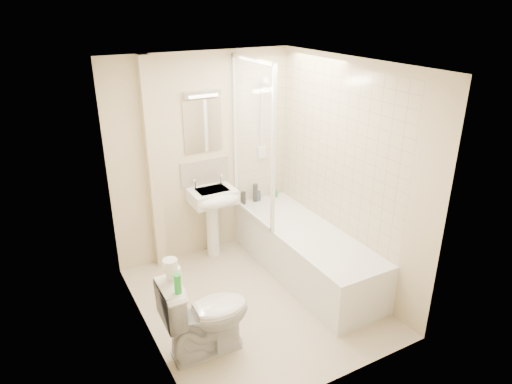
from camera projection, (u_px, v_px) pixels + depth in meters
floor at (256, 301)px, 4.75m from camera, size 2.50×2.50×0.00m
wall_back at (204, 158)px, 5.29m from camera, size 2.20×0.02×2.40m
wall_left at (140, 221)px, 3.79m from camera, size 0.02×2.50×2.40m
wall_right at (348, 175)px, 4.77m from camera, size 0.02×2.50×2.40m
ceiling at (255, 64)px, 3.81m from camera, size 2.20×2.50×0.02m
tile_back at (261, 131)px, 5.52m from camera, size 0.70×0.01×1.75m
tile_right at (336, 150)px, 4.84m from camera, size 0.01×2.10×1.75m
pipe_boxing at (153, 168)px, 4.96m from camera, size 0.12×0.12×2.40m
splashback at (205, 172)px, 5.35m from camera, size 0.60×0.02×0.30m
mirror at (203, 126)px, 5.13m from camera, size 0.46×0.01×0.60m
strip_light at (202, 94)px, 4.97m from camera, size 0.42×0.07×0.07m
bathtub at (305, 251)px, 5.13m from camera, size 0.70×2.10×0.55m
shower_screen at (252, 142)px, 5.00m from camera, size 0.04×0.92×1.80m
shower_fixture at (262, 122)px, 5.44m from camera, size 0.10×0.16×0.99m
pedestal_sink at (214, 204)px, 5.29m from camera, size 0.52×0.48×1.00m
bottle_black_a at (243, 198)px, 5.65m from camera, size 0.06×0.06×0.16m
bottle_black_b at (255, 193)px, 5.71m from camera, size 0.06×0.06×0.23m
bottle_blue at (259, 196)px, 5.75m from camera, size 0.06×0.06×0.12m
bottle_white_b at (272, 192)px, 5.83m from camera, size 0.06×0.06×0.14m
bottle_green at (276, 194)px, 5.87m from camera, size 0.05×0.05×0.08m
toilet at (206, 314)px, 3.94m from camera, size 0.48×0.79×0.78m
toilet_roll_lower at (174, 273)px, 3.75m from camera, size 0.12×0.12×0.10m
toilet_roll_upper at (170, 265)px, 3.67m from camera, size 0.12×0.12×0.11m
green_bottle at (178, 284)px, 3.55m from camera, size 0.06×0.06×0.17m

